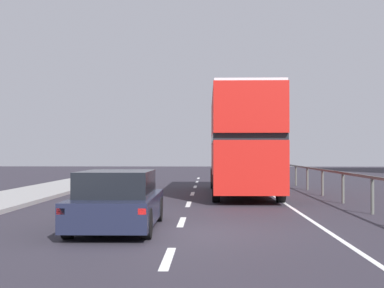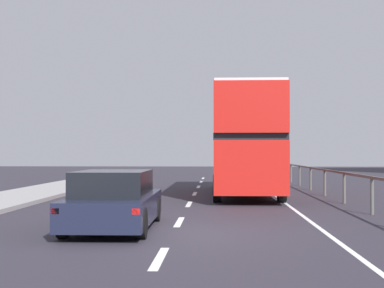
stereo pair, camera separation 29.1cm
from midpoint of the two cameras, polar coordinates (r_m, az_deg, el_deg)
ground_plane at (r=12.64m, az=-2.12°, el=-9.24°), size 73.10×120.00×0.10m
lane_paint_markings at (r=20.82m, az=5.49°, el=-5.81°), size 3.53×46.00×0.01m
bridge_side_railing at (r=21.99m, az=13.79°, el=-3.19°), size 0.10×42.00×1.11m
double_decker_bus_red at (r=23.83m, az=4.77°, el=0.34°), size 2.63×10.67×4.30m
hatchback_car_near at (r=13.09m, az=-8.25°, el=-5.83°), size 1.86×4.41×1.37m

